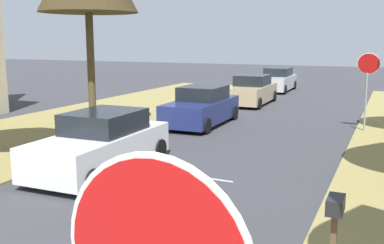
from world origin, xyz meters
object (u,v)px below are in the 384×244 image
at_px(stop_sign_far, 368,75).
at_px(parked_sedan_navy, 202,107).
at_px(parked_motorcycle, 202,217).
at_px(curbside_mailbox, 335,215).
at_px(parked_sedan_silver, 277,80).
at_px(parked_sedan_tan, 251,91).
at_px(parked_sedan_white, 101,144).

relative_size(stop_sign_far, parked_sedan_navy, 0.66).
bearing_deg(stop_sign_far, parked_motorcycle, -99.54).
bearing_deg(curbside_mailbox, parked_sedan_silver, 105.33).
xyz_separation_m(stop_sign_far, curbside_mailbox, (0.28, -11.74, -1.10)).
height_order(stop_sign_far, curbside_mailbox, stop_sign_far).
bearing_deg(parked_sedan_silver, parked_sedan_navy, -89.40).
relative_size(parked_sedan_tan, parked_motorcycle, 2.16).
relative_size(parked_sedan_navy, parked_sedan_silver, 1.00).
bearing_deg(parked_sedan_white, curbside_mailbox, -28.65).
distance_m(parked_sedan_navy, parked_sedan_silver, 13.55).
bearing_deg(parked_sedan_white, parked_sedan_silver, 90.85).
distance_m(stop_sign_far, parked_sedan_silver, 14.04).
height_order(parked_sedan_navy, parked_sedan_silver, same).
relative_size(parked_sedan_white, curbside_mailbox, 3.49).
bearing_deg(curbside_mailbox, parked_sedan_navy, 121.41).
bearing_deg(parked_sedan_navy, curbside_mailbox, -58.59).
xyz_separation_m(parked_sedan_white, curbside_mailbox, (6.32, -3.45, 0.33)).
bearing_deg(parked_motorcycle, parked_sedan_tan, 104.07).
bearing_deg(parked_sedan_silver, curbside_mailbox, -74.67).
xyz_separation_m(parked_sedan_navy, curbside_mailbox, (6.49, -10.62, 0.33)).
distance_m(parked_motorcycle, curbside_mailbox, 2.30).
bearing_deg(curbside_mailbox, parked_sedan_tan, 110.27).
relative_size(stop_sign_far, curbside_mailbox, 2.30).
distance_m(stop_sign_far, parked_sedan_tan, 8.35).
xyz_separation_m(parked_sedan_white, parked_sedan_tan, (-0.06, 13.81, 0.00)).
distance_m(stop_sign_far, parked_sedan_navy, 6.46).
xyz_separation_m(parked_sedan_silver, curbside_mailbox, (6.63, -24.17, 0.33)).
bearing_deg(parked_sedan_navy, parked_sedan_silver, 90.60).
distance_m(stop_sign_far, parked_sedan_white, 10.35).
distance_m(parked_sedan_silver, parked_motorcycle, 24.10).
height_order(parked_sedan_white, parked_motorcycle, parked_sedan_white).
height_order(parked_sedan_silver, parked_motorcycle, parked_sedan_silver).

